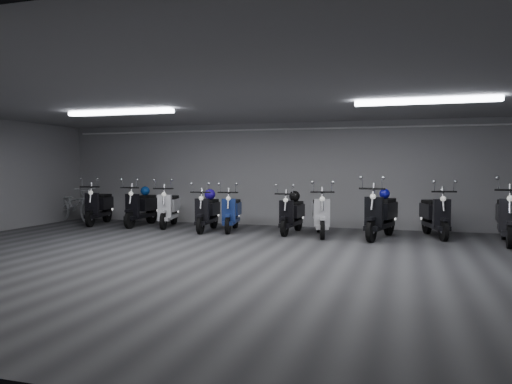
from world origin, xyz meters
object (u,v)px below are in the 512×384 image
(scooter_7, at_px, (381,207))
(scooter_4, at_px, (232,206))
(scooter_6, at_px, (321,208))
(helmet_1, at_px, (295,196))
(scooter_9, at_px, (508,210))
(helmet_4, at_px, (385,194))
(scooter_5, at_px, (292,208))
(scooter_8, at_px, (435,208))
(bicycle, at_px, (75,201))
(scooter_1, at_px, (141,202))
(scooter_0, at_px, (99,201))
(scooter_3, at_px, (207,206))
(scooter_2, at_px, (169,203))
(helmet_0, at_px, (210,194))
(helmet_3, at_px, (145,191))

(scooter_7, bearing_deg, scooter_4, -168.69)
(scooter_6, distance_m, helmet_1, 0.85)
(scooter_9, xyz_separation_m, helmet_4, (-2.50, 0.27, 0.28))
(scooter_5, distance_m, helmet_4, 2.19)
(scooter_7, distance_m, scooter_8, 1.31)
(bicycle, bearing_deg, scooter_1, -76.32)
(scooter_9, distance_m, bicycle, 11.26)
(bicycle, bearing_deg, scooter_9, -73.38)
(scooter_0, height_order, scooter_1, scooter_0)
(bicycle, bearing_deg, helmet_4, -72.75)
(scooter_0, relative_size, scooter_3, 1.07)
(scooter_3, distance_m, bicycle, 4.51)
(scooter_3, distance_m, scooter_7, 4.22)
(scooter_8, relative_size, helmet_1, 6.63)
(scooter_1, bearing_deg, scooter_3, -12.65)
(scooter_8, bearing_deg, scooter_1, 166.22)
(helmet_1, bearing_deg, bicycle, 177.17)
(scooter_1, bearing_deg, scooter_9, -4.48)
(scooter_2, xyz_separation_m, scooter_6, (4.17, -0.49, -0.00))
(scooter_6, distance_m, scooter_9, 3.93)
(scooter_1, distance_m, scooter_8, 7.52)
(scooter_2, relative_size, bicycle, 0.92)
(scooter_7, height_order, scooter_9, scooter_9)
(scooter_3, xyz_separation_m, scooter_4, (0.59, 0.17, -0.00))
(scooter_4, xyz_separation_m, scooter_5, (1.54, -0.02, -0.01))
(scooter_5, bearing_deg, scooter_4, -176.02)
(scooter_3, relative_size, scooter_5, 1.02)
(helmet_0, distance_m, helmet_4, 4.31)
(scooter_3, relative_size, scooter_4, 1.00)
(scooter_2, height_order, scooter_7, scooter_7)
(scooter_8, xyz_separation_m, helmet_0, (-5.42, -0.28, 0.24))
(helmet_1, bearing_deg, helmet_3, 176.11)
(scooter_7, bearing_deg, scooter_0, -168.53)
(scooter_5, relative_size, helmet_0, 5.95)
(scooter_3, bearing_deg, scooter_5, -0.93)
(scooter_5, height_order, bicycle, bicycle)
(scooter_2, distance_m, scooter_4, 1.93)
(scooter_3, bearing_deg, bicycle, 165.71)
(scooter_4, height_order, helmet_3, scooter_4)
(scooter_5, bearing_deg, scooter_8, 10.63)
(scooter_0, height_order, bicycle, scooter_0)
(scooter_3, relative_size, scooter_6, 0.95)
(scooter_2, bearing_deg, scooter_8, -13.10)
(scooter_2, bearing_deg, scooter_3, -33.44)
(scooter_2, height_order, scooter_9, scooter_9)
(scooter_2, xyz_separation_m, bicycle, (-3.13, 0.23, -0.04))
(scooter_1, xyz_separation_m, scooter_3, (2.12, -0.43, -0.04))
(scooter_0, height_order, helmet_3, scooter_0)
(scooter_1, distance_m, helmet_0, 2.13)
(scooter_0, distance_m, scooter_1, 1.31)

